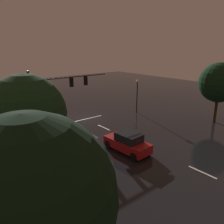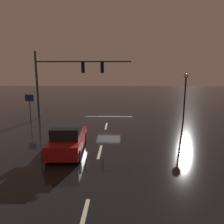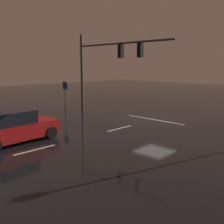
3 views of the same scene
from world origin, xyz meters
name	(u,v)px [view 2 (image 2 of 3)]	position (x,y,z in m)	size (l,w,h in m)	color
ground_plane	(109,116)	(0.00, 0.00, 0.00)	(80.00, 80.00, 0.00)	black
traffic_signal_assembly	(67,74)	(3.92, 1.31, 4.47)	(9.31, 0.47, 6.62)	#383A3D
lane_dash_far	(106,126)	(0.00, 4.00, 0.00)	(2.20, 0.16, 0.01)	beige
lane_dash_mid	(100,152)	(0.00, 10.00, 0.00)	(2.20, 0.16, 0.01)	beige
lane_dash_near	(83,218)	(0.00, 16.00, 0.00)	(2.20, 0.16, 0.01)	beige
stop_bar	(109,116)	(0.00, 0.12, 0.00)	(5.00, 0.16, 0.01)	beige
car_approaching	(68,139)	(1.93, 10.02, 0.80)	(2.09, 4.44, 1.70)	maroon
street_lamp_left_kerb	(185,88)	(-7.29, 1.94, 3.23)	(0.44, 0.44, 4.56)	black
route_sign	(30,102)	(7.09, 3.07, 1.94)	(0.89, 0.28, 2.69)	#383A3D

